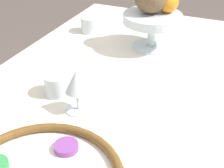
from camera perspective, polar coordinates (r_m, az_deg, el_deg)
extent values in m
cylinder|color=#844299|center=(0.70, -8.38, -11.30)|extent=(0.05, 0.05, 0.01)
cylinder|color=silver|center=(0.83, -6.15, -4.60)|extent=(0.07, 0.07, 0.00)
cylinder|color=silver|center=(0.81, -6.27, -2.93)|extent=(0.01, 0.01, 0.06)
cone|color=silver|center=(0.78, -6.51, 0.54)|extent=(0.06, 0.06, 0.06)
cylinder|color=silver|center=(1.16, 7.05, 6.85)|extent=(0.13, 0.13, 0.01)
cylinder|color=silver|center=(1.14, 7.21, 9.05)|extent=(0.03, 0.03, 0.09)
cylinder|color=silver|center=(1.12, 7.42, 11.85)|extent=(0.21, 0.21, 0.03)
sphere|color=orange|center=(1.13, 10.21, 14.55)|extent=(0.07, 0.07, 0.07)
cylinder|color=silver|center=(0.89, -10.00, -0.07)|extent=(0.07, 0.07, 0.06)
cylinder|color=silver|center=(1.28, -4.13, 10.79)|extent=(0.07, 0.07, 0.06)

